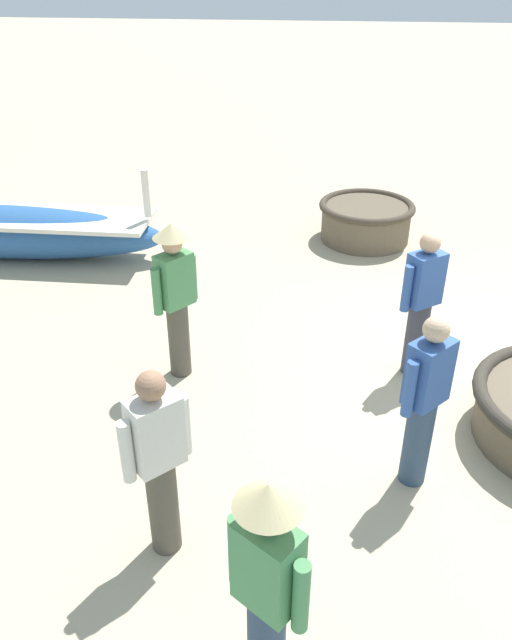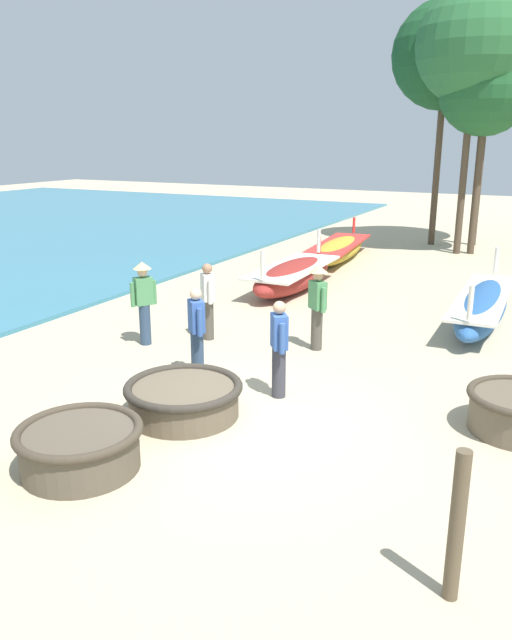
# 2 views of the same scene
# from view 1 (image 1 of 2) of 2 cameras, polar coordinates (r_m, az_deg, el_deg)

# --- Properties ---
(ground_plane) EXTENTS (80.00, 80.00, 0.00)m
(ground_plane) POSITION_cam_1_polar(r_m,az_deg,el_deg) (6.89, 22.11, -5.74)
(ground_plane) COLOR #BCAD8C
(coracle_tilted) EXTENTS (1.44, 1.44, 0.59)m
(coracle_tilted) POSITION_cam_1_polar(r_m,az_deg,el_deg) (9.76, 10.00, 9.01)
(coracle_tilted) COLOR brown
(coracle_tilted) RESTS_ON ground
(fisherman_hauling) EXTENTS (0.38, 0.44, 1.57)m
(fisherman_hauling) POSITION_cam_1_polar(r_m,az_deg,el_deg) (6.40, 14.87, 1.64)
(fisherman_hauling) COLOR #383842
(fisherman_hauling) RESTS_ON ground
(fisherman_standing_left) EXTENTS (0.41, 0.39, 1.57)m
(fisherman_standing_left) POSITION_cam_1_polar(r_m,az_deg,el_deg) (5.05, 15.14, -6.99)
(fisherman_standing_left) COLOR #2D425B
(fisherman_standing_left) RESTS_ON ground
(fisherman_standing_right) EXTENTS (0.44, 0.38, 1.67)m
(fisherman_standing_right) POSITION_cam_1_polar(r_m,az_deg,el_deg) (6.16, -7.37, 2.57)
(fisherman_standing_right) COLOR #4C473D
(fisherman_standing_right) RESTS_ON ground
(fisherman_with_hat) EXTENTS (0.40, 0.40, 1.57)m
(fisherman_with_hat) POSITION_cam_1_polar(r_m,az_deg,el_deg) (4.40, -8.89, -12.61)
(fisherman_with_hat) COLOR #4C473D
(fisherman_with_hat) RESTS_ON ground
(fisherman_by_coracle) EXTENTS (0.37, 0.46, 1.67)m
(fisherman_by_coracle) POSITION_cam_1_polar(r_m,az_deg,el_deg) (3.56, 1.03, -22.89)
(fisherman_by_coracle) COLOR #2D425B
(fisherman_by_coracle) RESTS_ON ground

